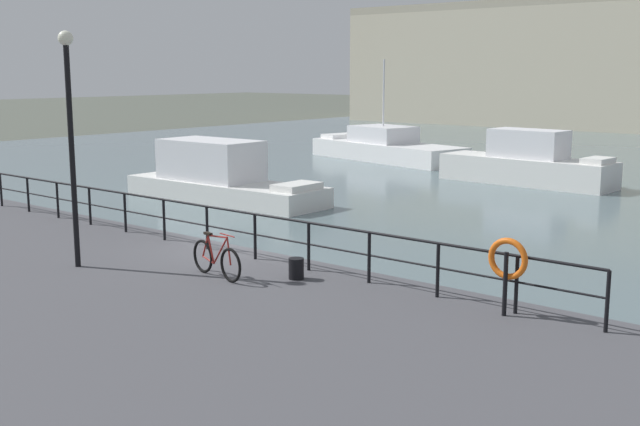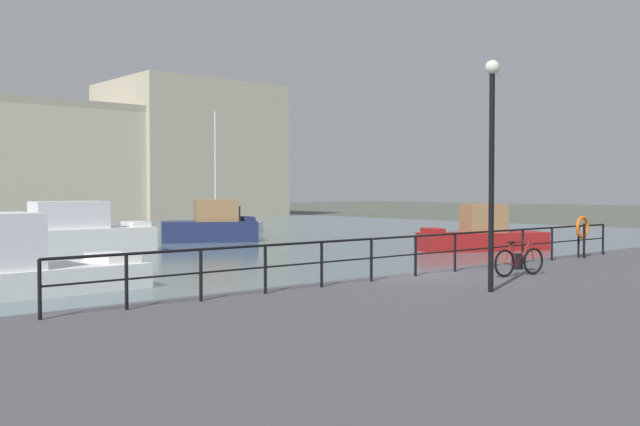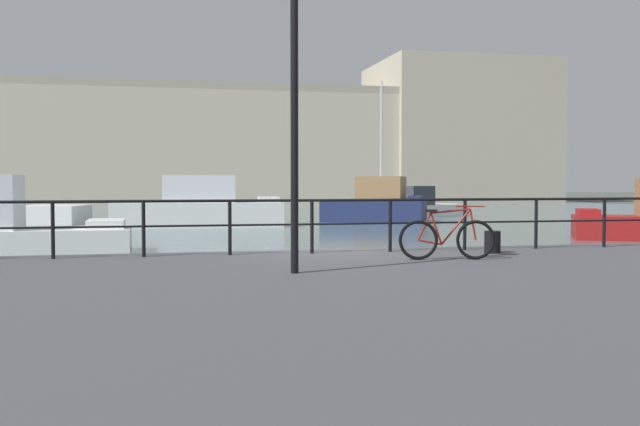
% 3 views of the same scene
% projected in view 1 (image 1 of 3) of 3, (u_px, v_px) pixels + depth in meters
% --- Properties ---
extents(ground_plane, '(240.00, 240.00, 0.00)m').
position_uv_depth(ground_plane, '(241.00, 273.00, 19.69)').
color(ground_plane, '#4C5147').
extents(moored_small_launch, '(10.37, 5.12, 5.59)m').
position_uv_depth(moored_small_launch, '(385.00, 148.00, 44.62)').
color(moored_small_launch, white).
rests_on(moored_small_launch, water_basin).
extents(moored_green_narrowboat, '(8.81, 2.65, 2.31)m').
position_uv_depth(moored_green_narrowboat, '(220.00, 177.00, 30.79)').
color(moored_green_narrowboat, white).
rests_on(moored_green_narrowboat, water_basin).
extents(moored_cabin_cruiser, '(7.88, 2.56, 2.42)m').
position_uv_depth(moored_cabin_cruiser, '(527.00, 164.00, 35.05)').
color(moored_cabin_cruiser, white).
rests_on(moored_cabin_cruiser, water_basin).
extents(quay_railing, '(19.49, 0.07, 1.08)m').
position_uv_depth(quay_railing, '(207.00, 219.00, 19.09)').
color(quay_railing, black).
rests_on(quay_railing, quay_promenade).
extents(parked_bicycle, '(1.75, 0.36, 0.98)m').
position_uv_depth(parked_bicycle, '(216.00, 259.00, 16.52)').
color(parked_bicycle, black).
rests_on(parked_bicycle, quay_promenade).
extents(mooring_bollard, '(0.32, 0.32, 0.44)m').
position_uv_depth(mooring_bollard, '(296.00, 269.00, 16.42)').
color(mooring_bollard, black).
rests_on(mooring_bollard, quay_promenade).
extents(life_ring_stand, '(0.75, 0.16, 1.40)m').
position_uv_depth(life_ring_stand, '(508.00, 261.00, 13.86)').
color(life_ring_stand, black).
rests_on(life_ring_stand, quay_promenade).
extents(quay_lamp_post, '(0.32, 0.32, 5.10)m').
position_uv_depth(quay_lamp_post, '(70.00, 120.00, 16.94)').
color(quay_lamp_post, black).
rests_on(quay_lamp_post, quay_promenade).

